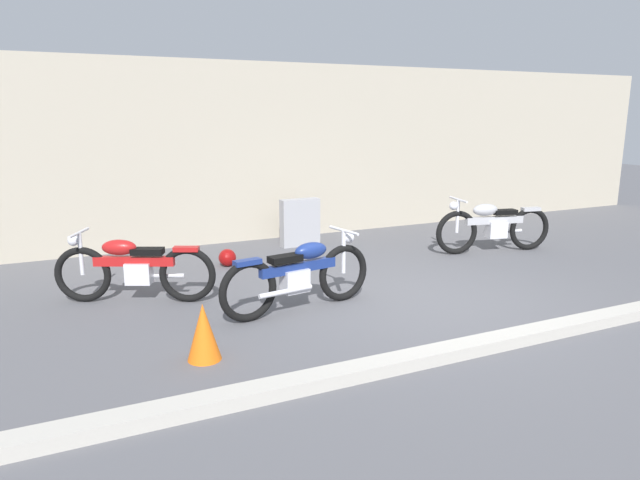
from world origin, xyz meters
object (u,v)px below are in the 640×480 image
Objects in this scene: helmet at (227,258)px; motorcycle_silver at (493,226)px; motorcycle_blue at (300,274)px; stone_marker at (300,222)px; traffic_cone at (204,332)px; motorcycle_red at (133,268)px.

helmet is 0.13× the size of motorcycle_silver.
stone_marker is at bearing 57.67° from motorcycle_blue.
traffic_cone reaches higher than helmet.
helmet is 1.91m from motorcycle_red.
motorcycle_red is at bearing -142.62° from helmet.
motorcycle_red is (-3.04, -1.95, 0.01)m from stone_marker.
traffic_cone is 0.27× the size of motorcycle_blue.
traffic_cone is 0.30× the size of motorcycle_red.
motorcycle_silver reaches higher than stone_marker.
motorcycle_silver reaches higher than motorcycle_blue.
stone_marker is at bearing -122.13° from motorcycle_red.
motorcycle_silver is at bearing -33.44° from stone_marker.
motorcycle_silver is at bearing 21.97° from traffic_cone.
stone_marker is 1.50× the size of traffic_cone.
motorcycle_blue is at bearing -84.58° from helmet.
motorcycle_blue is at bearing 171.57° from motorcycle_red.
motorcycle_silver is 5.77m from motorcycle_red.
helmet is at bearing 70.24° from traffic_cone.
motorcycle_red is (-5.76, -0.15, -0.02)m from motorcycle_silver.
traffic_cone is 2.07m from motorcycle_red.
motorcycle_blue reaches higher than helmet.
motorcycle_silver is at bearing -153.24° from motorcycle_red.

